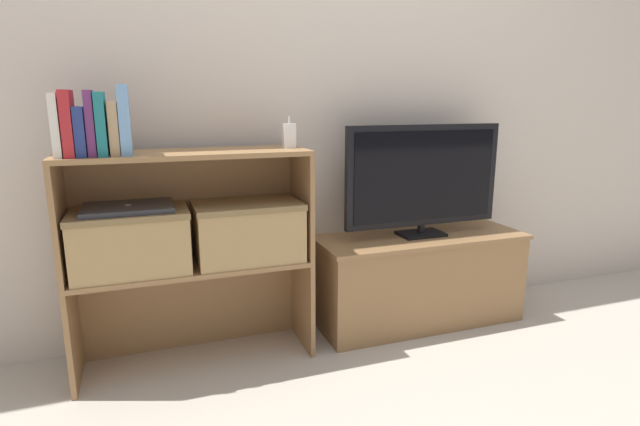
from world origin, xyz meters
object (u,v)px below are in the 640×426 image
object	(u,v)px
book_navy	(81,132)
book_ivory	(57,125)
book_teal	(102,124)
baby_monitor	(289,136)
book_skyblue	(125,120)
storage_basket_left	(131,239)
book_crimson	(68,124)
laptop	(128,208)
tv_stand	(419,278)
book_tan	(114,129)
storage_basket_right	(248,229)
tv	(424,178)
book_plum	(91,124)

from	to	relation	value
book_navy	book_ivory	bearing A→B (deg)	180.00
book_teal	baby_monitor	distance (m)	0.73
book_skyblue	storage_basket_left	bearing A→B (deg)	109.06
book_crimson	baby_monitor	bearing A→B (deg)	3.97
book_navy	laptop	xyz separation A→B (m)	(0.13, 0.04, -0.30)
tv_stand	book_tan	xyz separation A→B (m)	(-1.35, -0.08, 0.77)
storage_basket_left	storage_basket_right	size ratio (longest dim) A/B	1.00
book_ivory	book_skyblue	size ratio (longest dim) A/B	0.88
tv	storage_basket_left	size ratio (longest dim) A/B	1.82
storage_basket_left	storage_basket_right	distance (m)	0.46
book_ivory	storage_basket_left	world-z (taller)	book_ivory
book_plum	storage_basket_left	distance (m)	0.46
book_ivory	book_navy	distance (m)	0.08
tv	storage_basket_left	bearing A→B (deg)	-178.42
book_skyblue	laptop	bearing A→B (deg)	109.06
book_navy	storage_basket_right	bearing A→B (deg)	4.06
tv_stand	tv	size ratio (longest dim) A/B	1.29
book_navy	laptop	size ratio (longest dim) A/B	0.53
book_tan	tv_stand	bearing A→B (deg)	3.41
book_skyblue	tv	bearing A→B (deg)	3.44
book_tan	baby_monitor	xyz separation A→B (m)	(0.68, 0.06, -0.04)
book_plum	book_tan	xyz separation A→B (m)	(0.08, 0.00, -0.02)
book_crimson	laptop	world-z (taller)	book_crimson
tv	book_tan	xyz separation A→B (m)	(-1.35, -0.08, 0.26)
book_plum	storage_basket_right	world-z (taller)	book_plum
storage_basket_right	book_crimson	bearing A→B (deg)	-176.18
book_ivory	book_plum	distance (m)	0.11
book_crimson	storage_basket_right	world-z (taller)	book_crimson
book_skyblue	baby_monitor	size ratio (longest dim) A/B	1.91
tv	book_crimson	bearing A→B (deg)	-176.99
tv_stand	baby_monitor	xyz separation A→B (m)	(-0.67, -0.02, 0.73)
book_plum	laptop	world-z (taller)	book_plum
book_crimson	book_tan	world-z (taller)	book_crimson
book_skyblue	book_tan	bearing A→B (deg)	180.00
book_navy	storage_basket_right	distance (m)	0.73
tv	book_plum	distance (m)	1.46
book_skyblue	book_crimson	bearing A→B (deg)	-180.00
tv	storage_basket_left	distance (m)	1.34
tv	book_tan	size ratio (longest dim) A/B	4.18
book_ivory	laptop	size ratio (longest dim) A/B	0.67
tv	book_ivory	size ratio (longest dim) A/B	3.62
baby_monitor	book_teal	bearing A→B (deg)	-175.44
tv_stand	storage_basket_left	world-z (taller)	storage_basket_left
tv	book_skyblue	distance (m)	1.35
book_skyblue	baby_monitor	xyz separation A→B (m)	(0.64, 0.06, -0.07)
book_skyblue	baby_monitor	world-z (taller)	book_skyblue
book_tan	storage_basket_left	xyz separation A→B (m)	(0.02, 0.04, -0.43)
book_plum	book_tan	bearing A→B (deg)	0.00
book_crimson	book_plum	distance (m)	0.07
tv	book_plum	bearing A→B (deg)	-176.83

